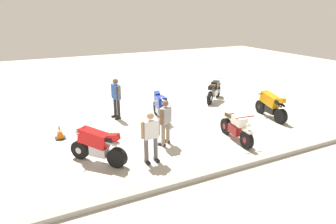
# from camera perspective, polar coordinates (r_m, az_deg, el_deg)

# --- Properties ---
(ground_plane) EXTENTS (40.00, 40.00, 0.00)m
(ground_plane) POSITION_cam_1_polar(r_m,az_deg,el_deg) (13.03, 2.06, -1.06)
(ground_plane) COLOR #B7B2A8
(curb_edge) EXTENTS (14.00, 0.30, 0.15)m
(curb_edge) POSITION_cam_1_polar(r_m,az_deg,el_deg) (9.56, 15.46, -9.09)
(curb_edge) COLOR #9C978F
(curb_edge) RESTS_ON ground
(motorcycle_cream_vintage) EXTENTS (0.71, 1.96, 1.07)m
(motorcycle_cream_vintage) POSITION_cam_1_polar(r_m,az_deg,el_deg) (10.90, 12.81, -2.90)
(motorcycle_cream_vintage) COLOR black
(motorcycle_cream_vintage) RESTS_ON ground
(motorcycle_blue_sportbike) EXTENTS (0.77, 1.95, 1.14)m
(motorcycle_blue_sportbike) POSITION_cam_1_polar(r_m,az_deg,el_deg) (12.65, -1.49, 1.16)
(motorcycle_blue_sportbike) COLOR black
(motorcycle_blue_sportbike) RESTS_ON ground
(motorcycle_red_sportbike) EXTENTS (1.41, 1.61, 1.14)m
(motorcycle_red_sportbike) POSITION_cam_1_polar(r_m,az_deg,el_deg) (9.33, -13.33, -6.05)
(motorcycle_red_sportbike) COLOR black
(motorcycle_red_sportbike) RESTS_ON ground
(motorcycle_black_cruiser) EXTENTS (1.70, 1.41, 1.09)m
(motorcycle_black_cruiser) POSITION_cam_1_polar(r_m,az_deg,el_deg) (15.50, 8.74, 4.03)
(motorcycle_black_cruiser) COLOR black
(motorcycle_black_cruiser) RESTS_ON ground
(motorcycle_orange_sportbike) EXTENTS (0.70, 1.96, 1.14)m
(motorcycle_orange_sportbike) POSITION_cam_1_polar(r_m,az_deg,el_deg) (13.55, 18.93, 1.35)
(motorcycle_orange_sportbike) COLOR black
(motorcycle_orange_sportbike) RESTS_ON ground
(person_in_blue_shirt) EXTENTS (0.36, 0.67, 1.74)m
(person_in_blue_shirt) POSITION_cam_1_polar(r_m,az_deg,el_deg) (12.86, -9.83, 3.09)
(person_in_blue_shirt) COLOR #262628
(person_in_blue_shirt) RESTS_ON ground
(person_in_white_shirt) EXTENTS (0.63, 0.32, 1.60)m
(person_in_white_shirt) POSITION_cam_1_polar(r_m,az_deg,el_deg) (9.02, -3.30, -4.31)
(person_in_white_shirt) COLOR #59595B
(person_in_white_shirt) RESTS_ON ground
(person_in_gray_shirt) EXTENTS (0.57, 0.49, 1.60)m
(person_in_gray_shirt) POSITION_cam_1_polar(r_m,az_deg,el_deg) (10.16, -0.49, -1.54)
(person_in_gray_shirt) COLOR gray
(person_in_gray_shirt) RESTS_ON ground
(traffic_cone) EXTENTS (0.36, 0.36, 0.53)m
(traffic_cone) POSITION_cam_1_polar(r_m,az_deg,el_deg) (11.54, -19.88, -3.56)
(traffic_cone) COLOR black
(traffic_cone) RESTS_ON ground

